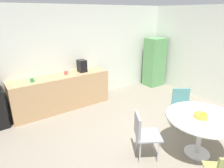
{
  "coord_description": "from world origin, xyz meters",
  "views": [
    {
      "loc": [
        -2.4,
        -2.0,
        2.43
      ],
      "look_at": [
        -0.09,
        1.29,
        0.95
      ],
      "focal_mm": 31.77,
      "sensor_mm": 36.0,
      "label": 1
    }
  ],
  "objects_px": {
    "fruit_bowl": "(201,116)",
    "locker_cabinet": "(154,62)",
    "coffee_maker": "(82,66)",
    "chair_gray": "(143,131)",
    "mug_white": "(66,73)",
    "chair_teal": "(182,103)",
    "mug_green": "(32,80)",
    "round_table": "(202,123)"
  },
  "relations": [
    {
      "from": "mug_white",
      "to": "mug_green",
      "type": "height_order",
      "value": "same"
    },
    {
      "from": "round_table",
      "to": "mug_green",
      "type": "bearing_deg",
      "value": 123.26
    },
    {
      "from": "locker_cabinet",
      "to": "chair_gray",
      "type": "bearing_deg",
      "value": -139.06
    },
    {
      "from": "round_table",
      "to": "coffee_maker",
      "type": "height_order",
      "value": "coffee_maker"
    },
    {
      "from": "mug_green",
      "to": "coffee_maker",
      "type": "distance_m",
      "value": 1.33
    },
    {
      "from": "chair_teal",
      "to": "coffee_maker",
      "type": "xyz_separation_m",
      "value": [
        -1.26,
        2.29,
        0.54
      ]
    },
    {
      "from": "mug_white",
      "to": "coffee_maker",
      "type": "xyz_separation_m",
      "value": [
        0.46,
        -0.0,
        0.11
      ]
    },
    {
      "from": "chair_teal",
      "to": "mug_white",
      "type": "height_order",
      "value": "mug_white"
    },
    {
      "from": "chair_teal",
      "to": "mug_green",
      "type": "bearing_deg",
      "value": 139.59
    },
    {
      "from": "locker_cabinet",
      "to": "coffee_maker",
      "type": "xyz_separation_m",
      "value": [
        -2.67,
        0.1,
        0.26
      ]
    },
    {
      "from": "locker_cabinet",
      "to": "mug_white",
      "type": "bearing_deg",
      "value": 178.14
    },
    {
      "from": "fruit_bowl",
      "to": "mug_green",
      "type": "bearing_deg",
      "value": 122.45
    },
    {
      "from": "locker_cabinet",
      "to": "mug_white",
      "type": "height_order",
      "value": "locker_cabinet"
    },
    {
      "from": "locker_cabinet",
      "to": "mug_green",
      "type": "distance_m",
      "value": 3.99
    },
    {
      "from": "chair_gray",
      "to": "coffee_maker",
      "type": "height_order",
      "value": "coffee_maker"
    },
    {
      "from": "chair_gray",
      "to": "fruit_bowl",
      "type": "bearing_deg",
      "value": -32.74
    },
    {
      "from": "mug_green",
      "to": "mug_white",
      "type": "bearing_deg",
      "value": 6.19
    },
    {
      "from": "locker_cabinet",
      "to": "mug_green",
      "type": "height_order",
      "value": "locker_cabinet"
    },
    {
      "from": "chair_teal",
      "to": "mug_white",
      "type": "relative_size",
      "value": 6.43
    },
    {
      "from": "locker_cabinet",
      "to": "chair_gray",
      "type": "relative_size",
      "value": 1.94
    },
    {
      "from": "round_table",
      "to": "mug_white",
      "type": "distance_m",
      "value": 3.34
    },
    {
      "from": "chair_teal",
      "to": "mug_white",
      "type": "xyz_separation_m",
      "value": [
        -1.72,
        2.29,
        0.43
      ]
    },
    {
      "from": "round_table",
      "to": "chair_gray",
      "type": "xyz_separation_m",
      "value": [
        -0.88,
        0.53,
        -0.11
      ]
    },
    {
      "from": "chair_teal",
      "to": "chair_gray",
      "type": "bearing_deg",
      "value": -168.03
    },
    {
      "from": "chair_gray",
      "to": "fruit_bowl",
      "type": "height_order",
      "value": "fruit_bowl"
    },
    {
      "from": "mug_white",
      "to": "chair_teal",
      "type": "bearing_deg",
      "value": -53.14
    },
    {
      "from": "fruit_bowl",
      "to": "mug_white",
      "type": "relative_size",
      "value": 1.75
    },
    {
      "from": "chair_gray",
      "to": "mug_white",
      "type": "height_order",
      "value": "mug_white"
    },
    {
      "from": "fruit_bowl",
      "to": "coffee_maker",
      "type": "distance_m",
      "value": 3.19
    },
    {
      "from": "round_table",
      "to": "fruit_bowl",
      "type": "bearing_deg",
      "value": 176.84
    },
    {
      "from": "mug_white",
      "to": "chair_gray",
      "type": "bearing_deg",
      "value": -84.51
    },
    {
      "from": "fruit_bowl",
      "to": "locker_cabinet",
      "type": "bearing_deg",
      "value": 55.65
    },
    {
      "from": "coffee_maker",
      "to": "chair_teal",
      "type": "bearing_deg",
      "value": -61.21
    },
    {
      "from": "round_table",
      "to": "fruit_bowl",
      "type": "xyz_separation_m",
      "value": [
        -0.06,
        0.0,
        0.16
      ]
    },
    {
      "from": "chair_teal",
      "to": "mug_green",
      "type": "xyz_separation_m",
      "value": [
        -2.58,
        2.2,
        0.43
      ]
    },
    {
      "from": "locker_cabinet",
      "to": "fruit_bowl",
      "type": "xyz_separation_m",
      "value": [
        -2.07,
        -3.02,
        -0.01
      ]
    },
    {
      "from": "chair_gray",
      "to": "mug_white",
      "type": "xyz_separation_m",
      "value": [
        -0.25,
        2.6,
        0.43
      ]
    },
    {
      "from": "round_table",
      "to": "mug_green",
      "type": "xyz_separation_m",
      "value": [
        -1.99,
        3.03,
        0.31
      ]
    },
    {
      "from": "chair_teal",
      "to": "coffee_maker",
      "type": "bearing_deg",
      "value": 118.79
    },
    {
      "from": "chair_teal",
      "to": "mug_green",
      "type": "height_order",
      "value": "mug_green"
    },
    {
      "from": "locker_cabinet",
      "to": "chair_gray",
      "type": "distance_m",
      "value": 3.82
    },
    {
      "from": "round_table",
      "to": "fruit_bowl",
      "type": "distance_m",
      "value": 0.18
    }
  ]
}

